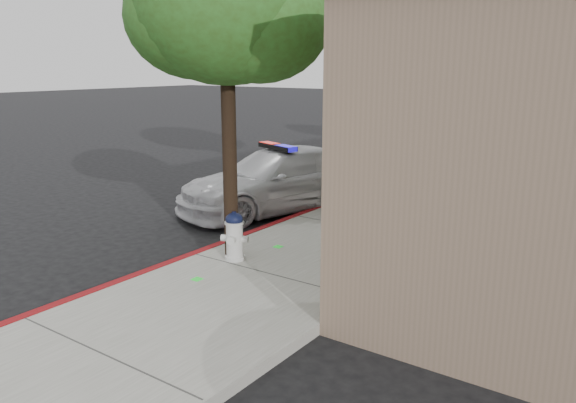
# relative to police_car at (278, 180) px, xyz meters

# --- Properties ---
(ground) EXTENTS (120.00, 120.00, 0.00)m
(ground) POSITION_rel_police_car_xyz_m (0.90, -3.68, -0.69)
(ground) COLOR black
(ground) RESTS_ON ground
(sidewalk) EXTENTS (3.20, 60.00, 0.15)m
(sidewalk) POSITION_rel_police_car_xyz_m (2.50, -0.68, -0.62)
(sidewalk) COLOR gray
(sidewalk) RESTS_ON ground
(red_curb) EXTENTS (0.14, 60.00, 0.16)m
(red_curb) POSITION_rel_police_car_xyz_m (0.96, -0.68, -0.61)
(red_curb) COLOR maroon
(red_curb) RESTS_ON ground
(police_car) EXTENTS (3.37, 5.12, 1.50)m
(police_car) POSITION_rel_police_car_xyz_m (0.00, 0.00, 0.00)
(police_car) COLOR silver
(police_car) RESTS_ON ground
(fire_hydrant) EXTENTS (0.45, 0.40, 0.80)m
(fire_hydrant) POSITION_rel_police_car_xyz_m (1.72, -3.49, -0.14)
(fire_hydrant) COLOR silver
(fire_hydrant) RESTS_ON sidewalk
(street_tree_near) EXTENTS (3.01, 2.80, 5.13)m
(street_tree_near) POSITION_rel_police_car_xyz_m (1.61, -3.43, 3.28)
(street_tree_near) COLOR black
(street_tree_near) RESTS_ON sidewalk
(street_tree_far) EXTENTS (2.80, 2.57, 4.85)m
(street_tree_far) POSITION_rel_police_car_xyz_m (1.62, 8.89, 3.11)
(street_tree_far) COLOR black
(street_tree_far) RESTS_ON sidewalk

